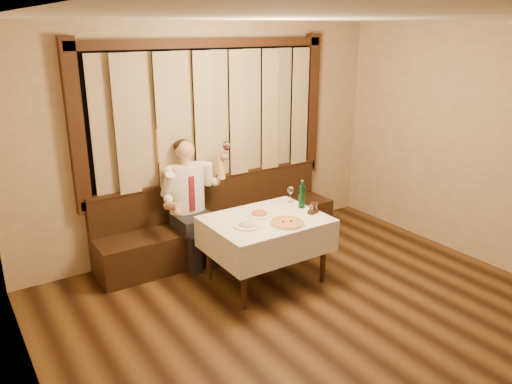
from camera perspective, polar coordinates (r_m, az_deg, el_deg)
room at (r=4.64m, az=6.30°, el=2.83°), size 5.01×6.01×2.81m
banquette at (r=6.40m, az=-4.06°, el=-3.92°), size 3.20×0.61×0.94m
dining_table at (r=5.47m, az=1.15°, el=-4.03°), size 1.27×0.97×0.76m
pizza at (r=5.27m, az=3.58°, el=-3.53°), size 0.37×0.37×0.04m
pasta_red at (r=5.49m, az=0.39°, el=-2.28°), size 0.29×0.29×0.10m
pasta_cream at (r=5.19m, az=-1.01°, el=-3.56°), size 0.29×0.29×0.10m
green_bottle at (r=5.71m, az=5.26°, el=-0.45°), size 0.07×0.07×0.33m
table_wine_glass at (r=5.88m, az=3.96°, el=0.12°), size 0.07×0.07×0.19m
cruet_caddy at (r=5.58m, az=6.56°, el=-1.99°), size 0.13×0.08×0.13m
seated_man at (r=5.94m, az=-7.53°, el=-0.18°), size 0.84×0.63×1.50m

